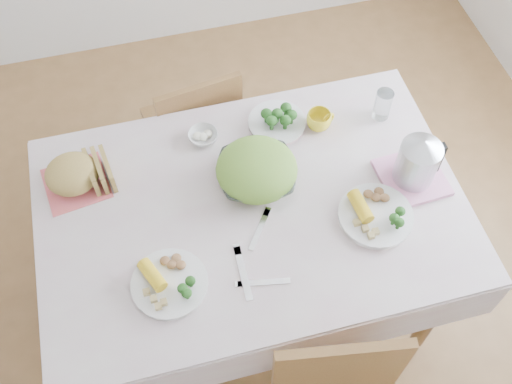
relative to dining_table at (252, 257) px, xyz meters
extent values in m
plane|color=brown|center=(0.00, 0.00, -0.38)|extent=(3.60, 3.60, 0.00)
cube|color=brown|center=(0.00, 0.00, 0.00)|extent=(1.40, 0.90, 0.75)
cube|color=beige|center=(0.00, 0.00, 0.38)|extent=(1.50, 1.00, 0.01)
cube|color=brown|center=(-0.11, 0.71, 0.09)|extent=(0.44, 0.44, 0.84)
imported|color=white|center=(0.05, 0.11, 0.42)|extent=(0.31, 0.31, 0.07)
cylinder|color=white|center=(-0.33, -0.22, 0.40)|extent=(0.27, 0.27, 0.02)
cylinder|color=white|center=(0.40, -0.15, 0.40)|extent=(0.32, 0.32, 0.02)
cylinder|color=beige|center=(0.19, 0.34, 0.40)|extent=(0.26, 0.26, 0.02)
cube|color=#DB5B5C|center=(-0.59, 0.26, 0.39)|extent=(0.25, 0.25, 0.00)
ellipsoid|color=olive|center=(-0.59, 0.26, 0.45)|extent=(0.20, 0.19, 0.11)
imported|color=white|center=(-0.10, 0.34, 0.40)|extent=(0.14, 0.14, 0.03)
imported|color=yellow|center=(0.34, 0.29, 0.42)|extent=(0.12, 0.12, 0.08)
cylinder|color=white|center=(0.59, 0.28, 0.45)|extent=(0.08, 0.08, 0.13)
cube|color=pink|center=(0.59, -0.03, 0.40)|extent=(0.24, 0.24, 0.02)
cylinder|color=#B2B5BA|center=(0.59, -0.03, 0.51)|extent=(0.15, 0.15, 0.20)
cube|color=silver|center=(-0.09, -0.24, 0.39)|extent=(0.03, 0.20, 0.00)
cube|color=silver|center=(0.00, -0.10, 0.39)|extent=(0.12, 0.15, 0.00)
cube|color=silver|center=(-0.03, -0.29, 0.39)|extent=(0.17, 0.05, 0.00)
camera|label=1|loc=(-0.27, -1.08, 2.18)|focal=42.00mm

